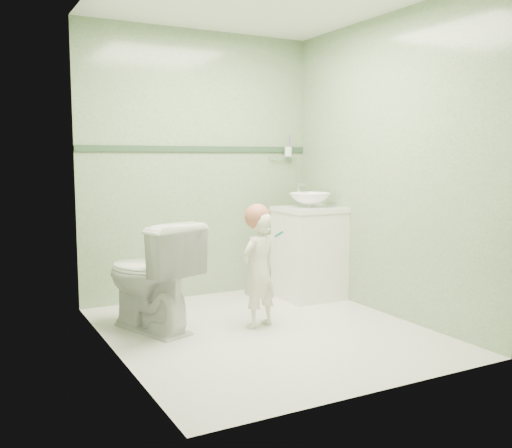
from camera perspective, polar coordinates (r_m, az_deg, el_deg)
ground at (r=4.28m, az=0.96°, el=-10.63°), size 2.50×2.50×0.00m
room_shell at (r=4.09m, az=0.99°, el=5.64°), size 2.50×2.54×2.40m
trim_stripe at (r=5.21m, az=-5.67°, el=7.49°), size 2.20×0.02×0.05m
vanity at (r=5.20m, az=5.35°, el=-3.03°), size 0.52×0.50×0.80m
counter at (r=5.14m, az=5.40°, el=1.48°), size 0.54×0.52×0.04m
basin at (r=5.14m, az=5.41°, el=2.41°), size 0.37×0.37×0.13m
faucet at (r=5.29m, az=4.32°, el=3.41°), size 0.03×0.13×0.18m
cup_holder at (r=5.56m, az=3.17°, el=7.24°), size 0.26×0.07×0.21m
toilet at (r=4.28m, az=-10.58°, el=-5.11°), size 0.70×0.91×0.82m
toddler at (r=4.28m, az=0.28°, el=-4.62°), size 0.36×0.29×0.87m
hair_cap at (r=4.24m, az=0.13°, el=0.74°), size 0.19×0.19×0.19m
teal_toothbrush at (r=4.20m, az=2.20°, el=-0.98°), size 0.10×0.14×0.08m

